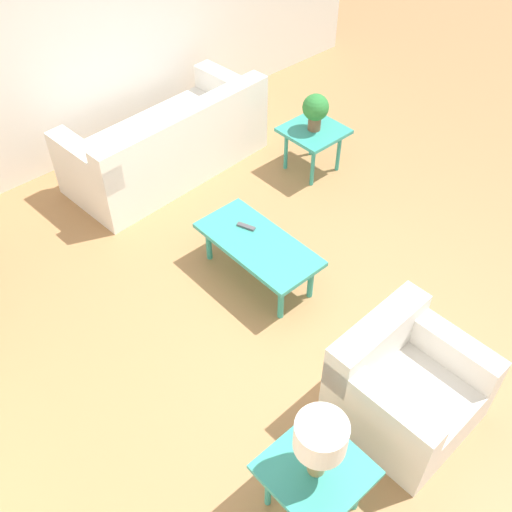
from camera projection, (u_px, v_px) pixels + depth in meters
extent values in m
plane|color=#A87A4C|center=(307.00, 296.00, 4.97)|extent=(14.00, 14.00, 0.00)
cube|color=white|center=(85.00, 21.00, 5.65)|extent=(0.12, 7.20, 2.70)
cube|color=white|center=(166.00, 150.00, 6.11)|extent=(1.04, 2.09, 0.44)
cube|color=white|center=(186.00, 129.00, 5.64)|extent=(0.33, 2.04, 0.38)
cube|color=white|center=(230.00, 87.00, 6.34)|extent=(0.92, 0.26, 0.25)
cube|color=white|center=(84.00, 160.00, 5.40)|extent=(0.92, 0.26, 0.25)
cube|color=silver|center=(406.00, 399.00, 4.04)|extent=(0.84, 0.87, 0.39)
cube|color=silver|center=(377.00, 339.00, 3.95)|extent=(0.22, 0.85, 0.35)
cube|color=silver|center=(381.00, 405.00, 3.66)|extent=(0.83, 0.18, 0.23)
cube|color=silver|center=(445.00, 343.00, 4.00)|extent=(0.83, 0.18, 0.23)
cube|color=teal|center=(258.00, 244.00, 4.88)|extent=(1.08, 0.51, 0.04)
cylinder|color=teal|center=(311.00, 281.00, 4.85)|extent=(0.05, 0.05, 0.36)
cylinder|color=teal|center=(238.00, 226.00, 5.33)|extent=(0.05, 0.05, 0.36)
cylinder|color=teal|center=(281.00, 302.00, 4.69)|extent=(0.05, 0.05, 0.36)
cylinder|color=teal|center=(209.00, 243.00, 5.17)|extent=(0.05, 0.05, 0.36)
cube|color=teal|center=(314.00, 131.00, 5.93)|extent=(0.56, 0.56, 0.04)
cylinder|color=teal|center=(339.00, 152.00, 6.08)|extent=(0.04, 0.04, 0.44)
cylinder|color=teal|center=(312.00, 136.00, 6.29)|extent=(0.04, 0.04, 0.44)
cylinder|color=teal|center=(313.00, 166.00, 5.90)|extent=(0.04, 0.04, 0.44)
cylinder|color=teal|center=(286.00, 150.00, 6.10)|extent=(0.04, 0.04, 0.44)
cube|color=teal|center=(316.00, 470.00, 3.41)|extent=(0.56, 0.56, 0.04)
cylinder|color=teal|center=(358.00, 491.00, 3.56)|extent=(0.04, 0.04, 0.44)
cylinder|color=teal|center=(312.00, 447.00, 3.77)|extent=(0.04, 0.04, 0.44)
cylinder|color=teal|center=(268.00, 487.00, 3.58)|extent=(0.04, 0.04, 0.44)
cylinder|color=brown|center=(314.00, 123.00, 5.87)|extent=(0.13, 0.13, 0.13)
sphere|color=#2D7F38|center=(316.00, 107.00, 5.74)|extent=(0.26, 0.26, 0.26)
cylinder|color=#997F4C|center=(318.00, 457.00, 3.30)|extent=(0.10, 0.10, 0.27)
cylinder|color=white|center=(321.00, 436.00, 3.14)|extent=(0.29, 0.29, 0.19)
cube|color=#4C4C51|center=(246.00, 226.00, 4.99)|extent=(0.16, 0.09, 0.02)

